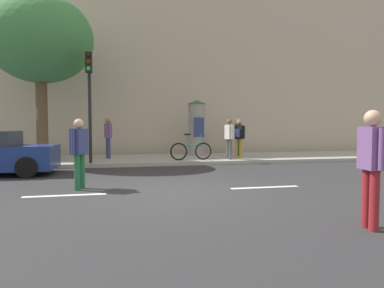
{
  "coord_description": "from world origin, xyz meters",
  "views": [
    {
      "loc": [
        -1.16,
        -7.89,
        1.56
      ],
      "look_at": [
        0.94,
        2.0,
        1.01
      ],
      "focal_mm": 31.52,
      "sensor_mm": 36.0,
      "label": 1
    }
  ],
  "objects_px": {
    "pedestrian_in_dark_shirt": "(229,136)",
    "pedestrian_in_light_jacket": "(238,135)",
    "street_tree": "(40,39)",
    "pedestrian_near_pole": "(79,148)",
    "pedestrian_in_red_top": "(238,134)",
    "bicycle_leaning": "(191,151)",
    "traffic_light": "(89,89)",
    "poster_column": "(197,127)",
    "pedestrian_tallest": "(108,134)",
    "pedestrian_with_bag": "(371,160)"
  },
  "relations": [
    {
      "from": "bicycle_leaning",
      "to": "pedestrian_tallest",
      "type": "bearing_deg",
      "value": 156.33
    },
    {
      "from": "pedestrian_near_pole",
      "to": "bicycle_leaning",
      "type": "distance_m",
      "value": 6.3
    },
    {
      "from": "pedestrian_in_dark_shirt",
      "to": "pedestrian_in_light_jacket",
      "type": "xyz_separation_m",
      "value": [
        0.64,
        0.67,
        -0.02
      ]
    },
    {
      "from": "pedestrian_in_light_jacket",
      "to": "poster_column",
      "type": "bearing_deg",
      "value": 134.74
    },
    {
      "from": "pedestrian_in_red_top",
      "to": "pedestrian_tallest",
      "type": "distance_m",
      "value": 5.94
    },
    {
      "from": "traffic_light",
      "to": "pedestrian_in_dark_shirt",
      "type": "distance_m",
      "value": 5.9
    },
    {
      "from": "pedestrian_near_pole",
      "to": "pedestrian_in_red_top",
      "type": "bearing_deg",
      "value": 45.34
    },
    {
      "from": "pedestrian_in_red_top",
      "to": "pedestrian_in_dark_shirt",
      "type": "height_order",
      "value": "pedestrian_in_red_top"
    },
    {
      "from": "pedestrian_with_bag",
      "to": "pedestrian_tallest",
      "type": "distance_m",
      "value": 11.5
    },
    {
      "from": "pedestrian_with_bag",
      "to": "pedestrian_tallest",
      "type": "xyz_separation_m",
      "value": [
        -4.2,
        10.7,
        0.13
      ]
    },
    {
      "from": "pedestrian_near_pole",
      "to": "pedestrian_in_light_jacket",
      "type": "distance_m",
      "value": 8.3
    },
    {
      "from": "pedestrian_in_red_top",
      "to": "pedestrian_with_bag",
      "type": "bearing_deg",
      "value": -99.2
    },
    {
      "from": "traffic_light",
      "to": "poster_column",
      "type": "xyz_separation_m",
      "value": [
        4.71,
        2.62,
        -1.44
      ]
    },
    {
      "from": "pedestrian_in_red_top",
      "to": "bicycle_leaning",
      "type": "height_order",
      "value": "pedestrian_in_red_top"
    },
    {
      "from": "pedestrian_near_pole",
      "to": "pedestrian_in_dark_shirt",
      "type": "xyz_separation_m",
      "value": [
        5.48,
        4.94,
        0.12
      ]
    },
    {
      "from": "poster_column",
      "to": "bicycle_leaning",
      "type": "height_order",
      "value": "poster_column"
    },
    {
      "from": "street_tree",
      "to": "pedestrian_near_pole",
      "type": "height_order",
      "value": "street_tree"
    },
    {
      "from": "poster_column",
      "to": "street_tree",
      "type": "relative_size",
      "value": 0.4
    },
    {
      "from": "pedestrian_in_dark_shirt",
      "to": "bicycle_leaning",
      "type": "xyz_separation_m",
      "value": [
        -1.64,
        0.04,
        -0.61
      ]
    },
    {
      "from": "pedestrian_near_pole",
      "to": "pedestrian_in_dark_shirt",
      "type": "bearing_deg",
      "value": 42.03
    },
    {
      "from": "poster_column",
      "to": "pedestrian_in_light_jacket",
      "type": "bearing_deg",
      "value": -45.26
    },
    {
      "from": "traffic_light",
      "to": "pedestrian_tallest",
      "type": "relative_size",
      "value": 2.34
    },
    {
      "from": "street_tree",
      "to": "pedestrian_near_pole",
      "type": "bearing_deg",
      "value": -70.43
    },
    {
      "from": "pedestrian_in_dark_shirt",
      "to": "pedestrian_near_pole",
      "type": "bearing_deg",
      "value": -137.97
    },
    {
      "from": "street_tree",
      "to": "bicycle_leaning",
      "type": "bearing_deg",
      "value": -8.24
    },
    {
      "from": "street_tree",
      "to": "pedestrian_in_dark_shirt",
      "type": "xyz_separation_m",
      "value": [
        7.55,
        -0.89,
        -3.82
      ]
    },
    {
      "from": "pedestrian_with_bag",
      "to": "pedestrian_in_red_top",
      "type": "distance_m",
      "value": 10.86
    },
    {
      "from": "traffic_light",
      "to": "pedestrian_in_red_top",
      "type": "bearing_deg",
      "value": 16.53
    },
    {
      "from": "pedestrian_with_bag",
      "to": "pedestrian_in_light_jacket",
      "type": "distance_m",
      "value": 9.96
    },
    {
      "from": "street_tree",
      "to": "pedestrian_in_light_jacket",
      "type": "bearing_deg",
      "value": -1.59
    },
    {
      "from": "pedestrian_tallest",
      "to": "street_tree",
      "type": "bearing_deg",
      "value": -166.19
    },
    {
      "from": "pedestrian_with_bag",
      "to": "pedestrian_near_pole",
      "type": "bearing_deg",
      "value": 137.68
    },
    {
      "from": "pedestrian_tallest",
      "to": "pedestrian_in_red_top",
      "type": "bearing_deg",
      "value": 0.22
    },
    {
      "from": "pedestrian_near_pole",
      "to": "pedestrian_in_light_jacket",
      "type": "xyz_separation_m",
      "value": [
        6.12,
        5.6,
        0.1
      ]
    },
    {
      "from": "pedestrian_in_light_jacket",
      "to": "bicycle_leaning",
      "type": "height_order",
      "value": "pedestrian_in_light_jacket"
    },
    {
      "from": "poster_column",
      "to": "pedestrian_in_light_jacket",
      "type": "height_order",
      "value": "poster_column"
    },
    {
      "from": "traffic_light",
      "to": "bicycle_leaning",
      "type": "distance_m",
      "value": 4.65
    },
    {
      "from": "poster_column",
      "to": "bicycle_leaning",
      "type": "relative_size",
      "value": 1.5
    },
    {
      "from": "pedestrian_with_bag",
      "to": "bicycle_leaning",
      "type": "distance_m",
      "value": 9.27
    },
    {
      "from": "poster_column",
      "to": "pedestrian_with_bag",
      "type": "distance_m",
      "value": 11.42
    },
    {
      "from": "poster_column",
      "to": "pedestrian_in_red_top",
      "type": "distance_m",
      "value": 1.97
    },
    {
      "from": "traffic_light",
      "to": "pedestrian_in_dark_shirt",
      "type": "height_order",
      "value": "traffic_light"
    },
    {
      "from": "pedestrian_near_pole",
      "to": "poster_column",
      "type": "bearing_deg",
      "value": 57.41
    },
    {
      "from": "pedestrian_near_pole",
      "to": "bicycle_leaning",
      "type": "height_order",
      "value": "pedestrian_near_pole"
    },
    {
      "from": "traffic_light",
      "to": "street_tree",
      "type": "height_order",
      "value": "street_tree"
    },
    {
      "from": "pedestrian_in_light_jacket",
      "to": "pedestrian_near_pole",
      "type": "bearing_deg",
      "value": -137.53
    },
    {
      "from": "pedestrian_in_red_top",
      "to": "bicycle_leaning",
      "type": "bearing_deg",
      "value": -149.65
    },
    {
      "from": "traffic_light",
      "to": "pedestrian_near_pole",
      "type": "distance_m",
      "value": 4.92
    },
    {
      "from": "traffic_light",
      "to": "poster_column",
      "type": "relative_size",
      "value": 1.55
    },
    {
      "from": "traffic_light",
      "to": "poster_column",
      "type": "height_order",
      "value": "traffic_light"
    }
  ]
}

